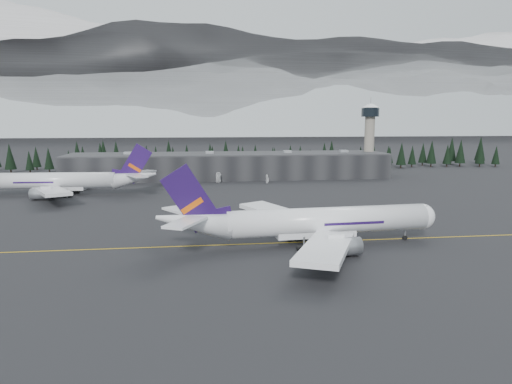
{
  "coord_description": "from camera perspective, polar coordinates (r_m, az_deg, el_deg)",
  "views": [
    {
      "loc": [
        -16.44,
        -106.4,
        29.05
      ],
      "look_at": [
        0.0,
        20.0,
        9.0
      ],
      "focal_mm": 32.0,
      "sensor_mm": 36.0,
      "label": 1
    }
  ],
  "objects": [
    {
      "name": "mountain_ridge",
      "position": [
        1106.9,
        -6.61,
        7.38
      ],
      "size": [
        4400.0,
        900.0,
        420.0
      ],
      "primitive_type": null,
      "color": "white",
      "rests_on": "ground"
    },
    {
      "name": "ground",
      "position": [
        111.51,
        1.33,
        -6.16
      ],
      "size": [
        1400.0,
        1400.0,
        0.0
      ],
      "primitive_type": "plane",
      "color": "black",
      "rests_on": "ground"
    },
    {
      "name": "jet_parked",
      "position": [
        192.27,
        -22.58,
        1.28
      ],
      "size": [
        68.91,
        63.49,
        20.25
      ],
      "rotation": [
        0.0,
        0.0,
        3.08
      ],
      "color": "silver",
      "rests_on": "ground"
    },
    {
      "name": "treeline",
      "position": [
        269.77,
        -3.9,
        4.34
      ],
      "size": [
        360.0,
        20.0,
        15.0
      ],
      "primitive_type": "cube",
      "color": "black",
      "rests_on": "ground"
    },
    {
      "name": "terminal",
      "position": [
        233.1,
        -3.34,
        3.32
      ],
      "size": [
        160.0,
        30.0,
        12.6
      ],
      "color": "black",
      "rests_on": "ground"
    },
    {
      "name": "jet_main",
      "position": [
        106.93,
        6.03,
        -3.78
      ],
      "size": [
        67.52,
        62.19,
        19.85
      ],
      "rotation": [
        0.0,
        0.0,
        0.06
      ],
      "color": "white",
      "rests_on": "ground"
    },
    {
      "name": "taxiline",
      "position": [
        109.6,
        1.49,
        -6.43
      ],
      "size": [
        400.0,
        0.4,
        0.02
      ],
      "primitive_type": "cube",
      "color": "gold",
      "rests_on": "ground"
    },
    {
      "name": "control_tower",
      "position": [
        251.67,
        14.02,
        7.39
      ],
      "size": [
        10.0,
        10.0,
        37.7
      ],
      "color": "gray",
      "rests_on": "ground"
    },
    {
      "name": "gse_vehicle_b",
      "position": [
        212.78,
        1.44,
        1.28
      ],
      "size": [
        4.28,
        1.91,
        1.43
      ],
      "primitive_type": "imported",
      "rotation": [
        0.0,
        0.0,
        -1.62
      ],
      "color": "white",
      "rests_on": "ground"
    },
    {
      "name": "gse_vehicle_a",
      "position": [
        215.8,
        -4.74,
        1.35
      ],
      "size": [
        3.52,
        5.33,
        1.36
      ],
      "primitive_type": "imported",
      "rotation": [
        0.0,
        0.0,
        0.28
      ],
      "color": "silver",
      "rests_on": "ground"
    }
  ]
}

